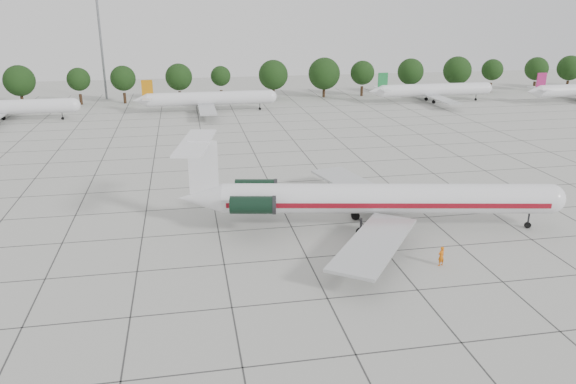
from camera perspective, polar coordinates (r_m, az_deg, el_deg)
name	(u,v)px	position (r m, az deg, el deg)	size (l,w,h in m)	color
ground	(291,227)	(61.87, 0.35, -3.56)	(260.00, 260.00, 0.00)	#B4B5AD
apron_joints	(270,185)	(75.75, -1.79, 0.70)	(170.00, 170.00, 0.02)	#383838
main_airliner	(365,198)	(60.94, 7.80, -0.63)	(41.34, 32.23, 9.78)	silver
ground_crew	(441,256)	(54.69, 15.30, -6.30)	(0.71, 0.46, 1.93)	#D7610C
bg_airliner_b	(2,108)	(129.73, -27.02, 7.63)	(28.24, 27.20, 7.40)	silver
bg_airliner_c	(209,99)	(128.02, -8.02, 9.36)	(28.24, 27.20, 7.40)	silver
bg_airliner_d	(434,90)	(144.00, 14.59, 9.99)	(28.24, 27.20, 7.40)	silver
tree_line	(179,77)	(142.26, -11.03, 11.39)	(249.86, 8.44, 10.22)	#332114
floodlight_mast	(101,41)	(149.69, -18.48, 14.35)	(1.60, 1.60, 25.45)	slate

